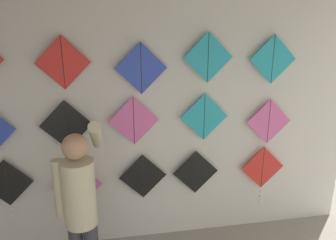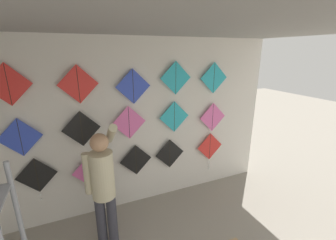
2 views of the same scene
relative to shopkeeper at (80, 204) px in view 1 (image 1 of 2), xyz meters
The scene contains 15 objects.
back_panel 1.09m from the shopkeeper, 55.47° to the left, with size 5.18×0.06×2.80m, color silver.
shopkeeper is the anchor object (origin of this frame).
kite_0 1.12m from the shopkeeper, 137.97° to the left, with size 0.54×0.04×0.68m.
kite_1 0.79m from the shopkeeper, 98.22° to the left, with size 0.54×0.04×0.68m.
kite_2 0.99m from the shopkeeper, 50.08° to the left, with size 0.54×0.01×0.54m.
kite_3 1.46m from the shopkeeper, 30.96° to the left, with size 0.54×0.01×0.54m.
kite_4 2.22m from the shopkeeper, 19.67° to the left, with size 0.54×0.04×0.75m.
kite_6 0.91m from the shopkeeper, 102.37° to the left, with size 0.54×0.01×0.54m.
kite_7 1.05m from the shopkeeper, 54.11° to the left, with size 0.54×0.01×0.54m.
kite_8 1.60m from the shopkeeper, 29.35° to the left, with size 0.54×0.01×0.54m.
kite_9 2.27m from the shopkeeper, 19.50° to the left, with size 0.54×0.01×0.54m.
kite_11 1.37m from the shopkeeper, 100.37° to the left, with size 0.54×0.01×0.54m.
kite_12 1.45m from the shopkeeper, 49.66° to the left, with size 0.54×0.01×0.54m.
kite_13 1.93m from the shopkeeper, 29.00° to the left, with size 0.54×0.01×0.54m.
kite_14 2.49m from the shopkeeper, 19.69° to the left, with size 0.54×0.01×0.54m.
Camera 1 is at (-0.25, -0.14, 2.57)m, focal length 35.00 mm.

